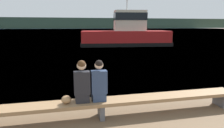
# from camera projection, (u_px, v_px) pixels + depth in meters

# --- Properties ---
(water_surface) EXTENTS (240.00, 240.00, 0.00)m
(water_surface) POSITION_uv_depth(u_px,v_px,m) (69.00, 29.00, 121.63)
(water_surface) COLOR #426B8E
(water_surface) RESTS_ON ground
(far_shoreline) EXTENTS (600.00, 12.00, 8.91)m
(far_shoreline) POSITION_uv_depth(u_px,v_px,m) (68.00, 23.00, 173.04)
(far_shoreline) COLOR #2D3D2D
(far_shoreline) RESTS_ON ground
(bench_main) EXTENTS (7.79, 0.55, 0.47)m
(bench_main) POSITION_uv_depth(u_px,v_px,m) (101.00, 103.00, 5.14)
(bench_main) COLOR #8E6B47
(bench_main) RESTS_ON ground
(person_left) EXTENTS (0.39, 0.42, 1.07)m
(person_left) POSITION_uv_depth(u_px,v_px,m) (82.00, 84.00, 4.94)
(person_left) COLOR black
(person_left) RESTS_ON bench_main
(person_right) EXTENTS (0.39, 0.41, 1.06)m
(person_right) POSITION_uv_depth(u_px,v_px,m) (99.00, 83.00, 5.04)
(person_right) COLOR navy
(person_right) RESTS_ON bench_main
(shopping_bag) EXTENTS (0.24, 0.23, 0.20)m
(shopping_bag) POSITION_uv_depth(u_px,v_px,m) (66.00, 100.00, 4.91)
(shopping_bag) COLOR #9E754C
(shopping_bag) RESTS_ON bench_main
(tugboat_red) EXTENTS (10.88, 4.88, 7.43)m
(tugboat_red) POSITION_uv_depth(u_px,v_px,m) (126.00, 35.00, 23.85)
(tugboat_red) COLOR #A81919
(tugboat_red) RESTS_ON water_surface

